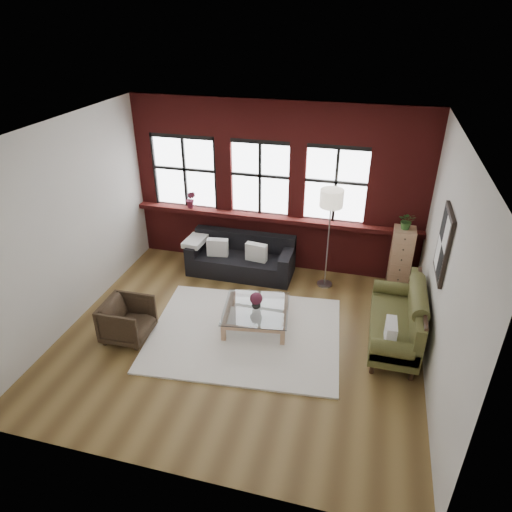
% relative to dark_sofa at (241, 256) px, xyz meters
% --- Properties ---
extents(floor, '(5.50, 5.50, 0.00)m').
position_rel_dark_sofa_xyz_m(floor, '(0.54, -1.90, -0.36)').
color(floor, brown).
rests_on(floor, ground).
extents(ceiling, '(5.50, 5.50, 0.00)m').
position_rel_dark_sofa_xyz_m(ceiling, '(0.54, -1.90, 2.84)').
color(ceiling, white).
rests_on(ceiling, ground).
extents(wall_back, '(5.50, 0.00, 5.50)m').
position_rel_dark_sofa_xyz_m(wall_back, '(0.54, 0.60, 1.24)').
color(wall_back, beige).
rests_on(wall_back, ground).
extents(wall_front, '(5.50, 0.00, 5.50)m').
position_rel_dark_sofa_xyz_m(wall_front, '(0.54, -4.40, 1.24)').
color(wall_front, beige).
rests_on(wall_front, ground).
extents(wall_left, '(0.00, 5.00, 5.00)m').
position_rel_dark_sofa_xyz_m(wall_left, '(-2.21, -1.90, 1.24)').
color(wall_left, beige).
rests_on(wall_left, ground).
extents(wall_right, '(0.00, 5.00, 5.00)m').
position_rel_dark_sofa_xyz_m(wall_right, '(3.29, -1.90, 1.24)').
color(wall_right, beige).
rests_on(wall_right, ground).
extents(brick_backwall, '(5.50, 0.12, 3.20)m').
position_rel_dark_sofa_xyz_m(brick_backwall, '(0.54, 0.54, 1.24)').
color(brick_backwall, maroon).
rests_on(brick_backwall, floor).
extents(sill_ledge, '(5.50, 0.30, 0.08)m').
position_rel_dark_sofa_xyz_m(sill_ledge, '(0.54, 0.45, 0.68)').
color(sill_ledge, maroon).
rests_on(sill_ledge, brick_backwall).
extents(window_left, '(1.38, 0.10, 1.50)m').
position_rel_dark_sofa_xyz_m(window_left, '(-1.26, 0.55, 1.39)').
color(window_left, black).
rests_on(window_left, brick_backwall).
extents(window_mid, '(1.38, 0.10, 1.50)m').
position_rel_dark_sofa_xyz_m(window_mid, '(0.24, 0.55, 1.39)').
color(window_mid, black).
rests_on(window_mid, brick_backwall).
extents(window_right, '(1.38, 0.10, 1.50)m').
position_rel_dark_sofa_xyz_m(window_right, '(1.64, 0.55, 1.39)').
color(window_right, black).
rests_on(window_right, brick_backwall).
extents(wall_poster, '(0.05, 0.74, 0.94)m').
position_rel_dark_sofa_xyz_m(wall_poster, '(3.26, -1.60, 1.49)').
color(wall_poster, black).
rests_on(wall_poster, wall_right).
extents(shag_rug, '(3.16, 2.58, 0.03)m').
position_rel_dark_sofa_xyz_m(shag_rug, '(0.60, -1.82, -0.35)').
color(shag_rug, silver).
rests_on(shag_rug, floor).
extents(dark_sofa, '(2.00, 0.81, 0.72)m').
position_rel_dark_sofa_xyz_m(dark_sofa, '(0.00, 0.00, 0.00)').
color(dark_sofa, black).
rests_on(dark_sofa, floor).
extents(pillow_a, '(0.42, 0.20, 0.34)m').
position_rel_dark_sofa_xyz_m(pillow_a, '(-0.43, -0.10, 0.19)').
color(pillow_a, silver).
rests_on(pillow_a, dark_sofa).
extents(pillow_b, '(0.41, 0.19, 0.34)m').
position_rel_dark_sofa_xyz_m(pillow_b, '(0.33, -0.10, 0.19)').
color(pillow_b, silver).
rests_on(pillow_b, dark_sofa).
extents(vintage_settee, '(0.79, 1.78, 0.95)m').
position_rel_dark_sofa_xyz_m(vintage_settee, '(2.84, -1.43, 0.11)').
color(vintage_settee, '#494921').
rests_on(vintage_settee, floor).
extents(pillow_settee, '(0.15, 0.38, 0.34)m').
position_rel_dark_sofa_xyz_m(pillow_settee, '(2.76, -1.98, 0.22)').
color(pillow_settee, silver).
rests_on(pillow_settee, vintage_settee).
extents(armchair, '(0.72, 0.70, 0.64)m').
position_rel_dark_sofa_xyz_m(armchair, '(-1.15, -2.33, -0.04)').
color(armchair, '#2E2217').
rests_on(armchair, floor).
extents(coffee_table, '(1.17, 1.17, 0.35)m').
position_rel_dark_sofa_xyz_m(coffee_table, '(0.71, -1.55, -0.20)').
color(coffee_table, tan).
rests_on(coffee_table, shag_rug).
extents(vase, '(0.14, 0.14, 0.14)m').
position_rel_dark_sofa_xyz_m(vase, '(0.71, -1.55, 0.05)').
color(vase, '#B2B2B2').
rests_on(vase, coffee_table).
extents(flowers, '(0.20, 0.20, 0.20)m').
position_rel_dark_sofa_xyz_m(flowers, '(0.71, -1.55, 0.16)').
color(flowers, maroon).
rests_on(flowers, vase).
extents(drawer_chest, '(0.37, 0.37, 1.21)m').
position_rel_dark_sofa_xyz_m(drawer_chest, '(2.92, 0.19, 0.24)').
color(drawer_chest, tan).
rests_on(drawer_chest, floor).
extents(potted_plant_top, '(0.31, 0.28, 0.31)m').
position_rel_dark_sofa_xyz_m(potted_plant_top, '(2.92, 0.19, 1.00)').
color(potted_plant_top, '#2D5923').
rests_on(potted_plant_top, drawer_chest).
extents(floor_lamp, '(0.40, 0.40, 2.03)m').
position_rel_dark_sofa_xyz_m(floor_lamp, '(1.63, -0.03, 0.65)').
color(floor_lamp, '#A5A5A8').
rests_on(floor_lamp, floor).
extents(sill_plant, '(0.20, 0.16, 0.35)m').
position_rel_dark_sofa_xyz_m(sill_plant, '(-1.13, 0.42, 0.90)').
color(sill_plant, maroon).
rests_on(sill_plant, sill_ledge).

